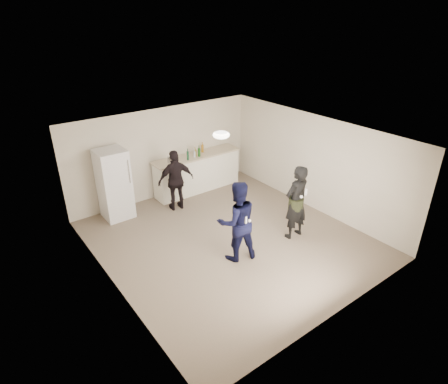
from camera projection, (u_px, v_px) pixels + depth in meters
floor at (229, 239)px, 8.72m from camera, size 6.00×6.00×0.00m
ceiling at (230, 136)px, 7.62m from camera, size 6.00×6.00×0.00m
wall_back at (163, 153)px, 10.32m from camera, size 6.00×0.00×6.00m
wall_front at (343, 257)px, 6.02m from camera, size 6.00×0.00×6.00m
wall_left at (108, 232)px, 6.69m from camera, size 0.00×6.00×6.00m
wall_right at (314, 163)px, 9.65m from camera, size 0.00×6.00×6.00m
counter at (197, 173)px, 10.88m from camera, size 2.60×0.56×1.05m
counter_top at (197, 156)px, 10.64m from camera, size 2.68×0.64×0.04m
fridge at (114, 184)px, 9.31m from camera, size 0.70×0.70×1.80m
fridge_handle at (129, 172)px, 9.02m from camera, size 0.02×0.02×0.60m
ceiling_dome at (221, 135)px, 7.85m from camera, size 0.36×0.36×0.16m
shaker at (169, 160)px, 10.06m from camera, size 0.08×0.08×0.17m
man at (237, 221)px, 7.72m from camera, size 1.02×0.89×1.77m
woman at (296, 202)px, 8.47m from camera, size 0.65×0.43×1.77m
camo_shorts at (296, 204)px, 8.49m from camera, size 0.34×0.34×0.28m
spectator at (176, 180)px, 9.72m from camera, size 1.02×0.56×1.64m
remote_man at (246, 220)px, 7.45m from camera, size 0.04×0.04×0.15m
nunchuk_man at (249, 221)px, 7.56m from camera, size 0.07×0.07×0.07m
remote_woman at (306, 192)px, 8.13m from camera, size 0.04×0.04×0.15m
nunchuk_woman at (301, 197)px, 8.14m from camera, size 0.07×0.07×0.07m
bottle_cluster at (196, 152)px, 10.51m from camera, size 0.73×0.34×0.24m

